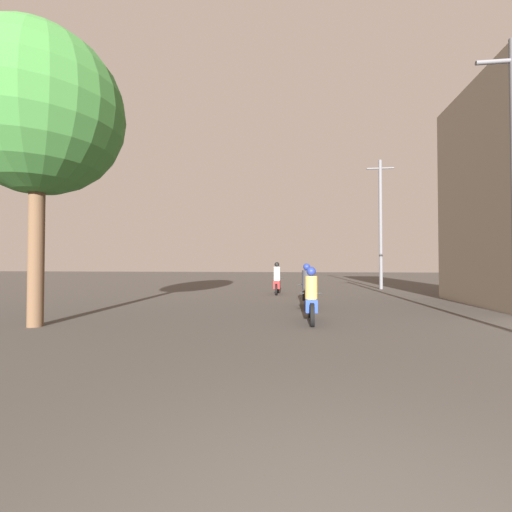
{
  "coord_description": "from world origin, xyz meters",
  "views": [
    {
      "loc": [
        -0.38,
        -1.41,
        1.53
      ],
      "look_at": [
        -2.56,
        16.46,
        1.93
      ],
      "focal_mm": 24.0,
      "sensor_mm": 36.0,
      "label": 1
    }
  ],
  "objects_px": {
    "motorcycle_blue": "(311,300)",
    "motorcycle_red": "(277,281)",
    "street_tree": "(38,113)",
    "utility_pole_far": "(381,222)",
    "motorcycle_black": "(307,290)"
  },
  "relations": [
    {
      "from": "motorcycle_blue",
      "to": "motorcycle_red",
      "type": "xyz_separation_m",
      "value": [
        -1.38,
        8.08,
        0.05
      ]
    },
    {
      "from": "motorcycle_red",
      "to": "street_tree",
      "type": "relative_size",
      "value": 0.26
    },
    {
      "from": "motorcycle_red",
      "to": "utility_pole_far",
      "type": "relative_size",
      "value": 0.24
    },
    {
      "from": "motorcycle_red",
      "to": "motorcycle_blue",
      "type": "bearing_deg",
      "value": -84.33
    },
    {
      "from": "utility_pole_far",
      "to": "street_tree",
      "type": "distance_m",
      "value": 17.75
    },
    {
      "from": "motorcycle_black",
      "to": "motorcycle_red",
      "type": "height_order",
      "value": "motorcycle_red"
    },
    {
      "from": "motorcycle_black",
      "to": "utility_pole_far",
      "type": "bearing_deg",
      "value": 70.02
    },
    {
      "from": "motorcycle_blue",
      "to": "motorcycle_black",
      "type": "xyz_separation_m",
      "value": [
        -0.04,
        2.97,
        0.03
      ]
    },
    {
      "from": "motorcycle_blue",
      "to": "utility_pole_far",
      "type": "bearing_deg",
      "value": 63.14
    },
    {
      "from": "motorcycle_red",
      "to": "street_tree",
      "type": "distance_m",
      "value": 11.84
    },
    {
      "from": "motorcycle_blue",
      "to": "street_tree",
      "type": "xyz_separation_m",
      "value": [
        -6.68,
        -1.45,
        4.66
      ]
    },
    {
      "from": "motorcycle_blue",
      "to": "street_tree",
      "type": "distance_m",
      "value": 8.28
    },
    {
      "from": "utility_pole_far",
      "to": "street_tree",
      "type": "xyz_separation_m",
      "value": [
        -11.3,
        -13.64,
        1.19
      ]
    },
    {
      "from": "motorcycle_black",
      "to": "utility_pole_far",
      "type": "relative_size",
      "value": 0.25
    },
    {
      "from": "street_tree",
      "to": "utility_pole_far",
      "type": "bearing_deg",
      "value": 50.37
    }
  ]
}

